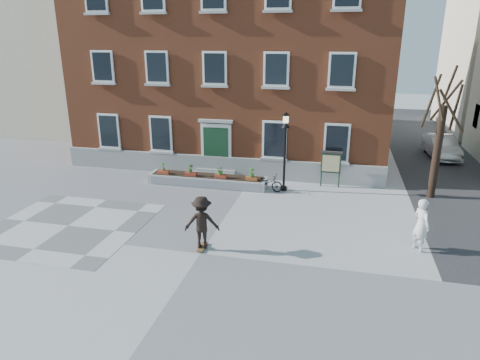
% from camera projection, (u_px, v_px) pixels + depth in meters
% --- Properties ---
extents(ground, '(100.00, 100.00, 0.00)m').
position_uv_depth(ground, '(201.00, 254.00, 15.20)').
color(ground, '#A0A0A3').
rests_on(ground, ground).
extents(checker_patch, '(6.00, 6.00, 0.01)m').
position_uv_depth(checker_patch, '(68.00, 226.00, 17.43)').
color(checker_patch, slate).
rests_on(checker_patch, ground).
extents(distant_building, '(10.00, 12.00, 13.00)m').
position_uv_depth(distant_building, '(68.00, 48.00, 35.53)').
color(distant_building, beige).
rests_on(distant_building, ground).
extents(bicycle, '(1.74, 0.89, 0.87)m').
position_uv_depth(bicycle, '(267.00, 182.00, 21.33)').
color(bicycle, black).
rests_on(bicycle, ground).
extents(parked_car, '(1.79, 4.39, 1.41)m').
position_uv_depth(parked_car, '(441.00, 147.00, 27.19)').
color(parked_car, silver).
rests_on(parked_car, ground).
extents(bystander, '(0.78, 0.86, 1.97)m').
position_uv_depth(bystander, '(421.00, 225.00, 15.16)').
color(bystander, silver).
rests_on(bystander, ground).
extents(brick_building, '(18.40, 10.85, 12.60)m').
position_uv_depth(brick_building, '(238.00, 54.00, 26.54)').
color(brick_building, '#9A482A').
rests_on(brick_building, ground).
extents(planter_assembly, '(6.20, 1.12, 1.15)m').
position_uv_depth(planter_assembly, '(207.00, 180.00, 22.16)').
color(planter_assembly, '#B4B3AF').
rests_on(planter_assembly, ground).
extents(bare_tree, '(1.83, 1.83, 6.16)m').
position_uv_depth(bare_tree, '(439.00, 140.00, 19.74)').
color(bare_tree, black).
rests_on(bare_tree, ground).
extents(lamp_post, '(0.40, 0.40, 3.93)m').
position_uv_depth(lamp_post, '(285.00, 141.00, 20.72)').
color(lamp_post, black).
rests_on(lamp_post, ground).
extents(notice_board, '(1.10, 0.16, 1.87)m').
position_uv_depth(notice_board, '(331.00, 163.00, 21.64)').
color(notice_board, '#183124').
rests_on(notice_board, ground).
extents(skateboarder, '(1.38, 0.98, 2.01)m').
position_uv_depth(skateboarder, '(202.00, 222.00, 15.24)').
color(skateboarder, brown).
rests_on(skateboarder, ground).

